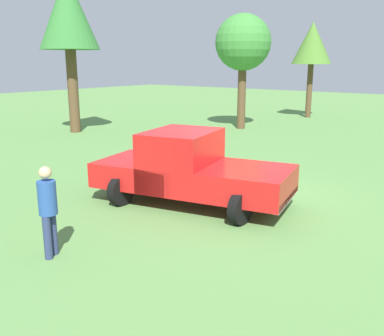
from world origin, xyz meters
name	(u,v)px	position (x,y,z in m)	size (l,w,h in m)	color
ground_plane	(237,200)	(0.00, 0.00, 0.00)	(80.00, 80.00, 0.00)	#5B8C47
pickup_truck	(187,167)	(-0.96, 0.83, 0.91)	(2.97, 5.03, 1.78)	black
person_bystander	(48,207)	(-4.80, 0.90, 0.93)	(0.43, 0.43, 1.65)	navy
tree_back_left	(68,14)	(4.38, 12.03, 5.52)	(2.79, 2.79, 7.37)	brown
tree_far_center	(243,44)	(10.32, 6.14, 4.24)	(2.78, 2.78, 5.70)	brown
tree_side	(312,44)	(16.84, 5.25, 4.39)	(2.37, 2.37, 5.69)	brown
traffic_cone	(185,151)	(2.97, 4.01, 0.28)	(0.32, 0.32, 0.55)	orange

